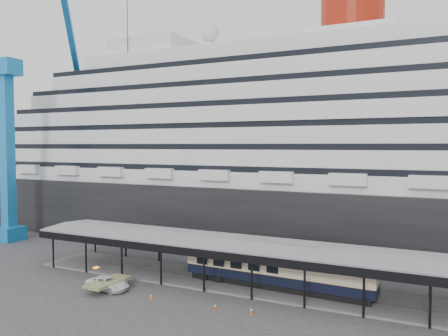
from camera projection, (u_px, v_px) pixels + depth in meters
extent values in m
plane|color=#373739|center=(224.00, 298.00, 47.28)|extent=(200.00, 200.00, 0.00)
cube|color=black|center=(302.00, 212.00, 75.92)|extent=(130.00, 30.00, 10.00)
cylinder|color=maroon|center=(352.00, 17.00, 70.81)|extent=(10.00, 10.00, 9.00)
sphere|color=silver|center=(210.00, 33.00, 81.88)|extent=(3.60, 3.60, 3.60)
cube|color=slate|center=(242.00, 284.00, 51.79)|extent=(56.00, 8.00, 0.24)
cube|color=slate|center=(239.00, 284.00, 51.13)|extent=(54.00, 0.08, 0.10)
cube|color=slate|center=(244.00, 281.00, 52.43)|extent=(54.00, 0.08, 0.10)
cube|color=black|center=(226.00, 257.00, 47.50)|extent=(56.00, 0.18, 0.90)
cube|color=black|center=(256.00, 240.00, 55.63)|extent=(56.00, 0.18, 0.90)
cube|color=slate|center=(242.00, 242.00, 51.53)|extent=(56.00, 9.00, 0.24)
cube|color=#1A7CCA|center=(9.00, 234.00, 75.86)|extent=(4.00, 4.00, 2.40)
cube|color=#1A7CCA|center=(7.00, 152.00, 75.12)|extent=(1.80, 1.80, 26.00)
cube|color=#1A7CCA|center=(5.00, 68.00, 74.36)|extent=(5.00, 3.20, 2.80)
cube|color=#1A7CCA|center=(67.00, 15.00, 75.60)|extent=(12.92, 17.86, 16.80)
cylinder|color=black|center=(128.00, 106.00, 78.15)|extent=(0.12, 0.12, 47.21)
imported|color=white|center=(108.00, 284.00, 49.95)|extent=(5.44, 2.80, 1.47)
cube|color=black|center=(276.00, 285.00, 49.93)|extent=(21.30, 3.32, 0.71)
cube|color=black|center=(276.00, 277.00, 49.88)|extent=(22.32, 3.77, 1.11)
cube|color=beige|center=(276.00, 267.00, 49.82)|extent=(22.33, 3.81, 1.31)
cube|color=black|center=(276.00, 259.00, 49.78)|extent=(22.32, 3.77, 0.40)
cube|color=#D64F0B|center=(151.00, 299.00, 46.82)|extent=(0.42, 0.42, 0.03)
cone|color=#D64F0B|center=(151.00, 296.00, 46.81)|extent=(0.35, 0.35, 0.65)
cylinder|color=white|center=(151.00, 296.00, 46.80)|extent=(0.21, 0.21, 0.13)
cube|color=red|center=(215.00, 310.00, 43.95)|extent=(0.41, 0.41, 0.03)
cone|color=red|center=(215.00, 306.00, 43.93)|extent=(0.34, 0.34, 0.66)
cylinder|color=white|center=(215.00, 306.00, 43.93)|extent=(0.21, 0.21, 0.13)
cube|color=#D6400B|center=(251.00, 314.00, 42.71)|extent=(0.46, 0.46, 0.03)
cone|color=#D6400B|center=(251.00, 311.00, 42.69)|extent=(0.38, 0.38, 0.74)
cylinder|color=white|center=(251.00, 310.00, 42.68)|extent=(0.24, 0.24, 0.14)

